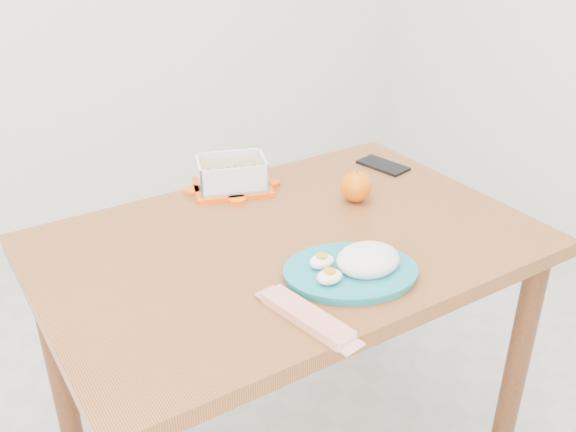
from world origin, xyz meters
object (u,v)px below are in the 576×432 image
rice_plate (356,265)px  smartphone (383,165)px  orange_fruit (356,186)px  food_container (232,174)px  dining_table (288,274)px

rice_plate → smartphone: (0.42, 0.44, -0.02)m
orange_fruit → smartphone: size_ratio=0.56×
food_container → smartphone: size_ratio=1.66×
rice_plate → smartphone: rice_plate is taller
dining_table → orange_fruit: 0.31m
food_container → orange_fruit: 0.34m
dining_table → rice_plate: (0.04, -0.21, 0.13)m
food_container → rice_plate: size_ratio=0.66×
orange_fruit → rice_plate: orange_fruit is taller
dining_table → orange_fruit: bearing=15.8°
dining_table → food_container: food_container is taller
food_container → rice_plate: (0.04, -0.53, -0.02)m
smartphone → orange_fruit: bearing=-159.0°
rice_plate → dining_table: bearing=124.6°
food_container → rice_plate: food_container is taller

